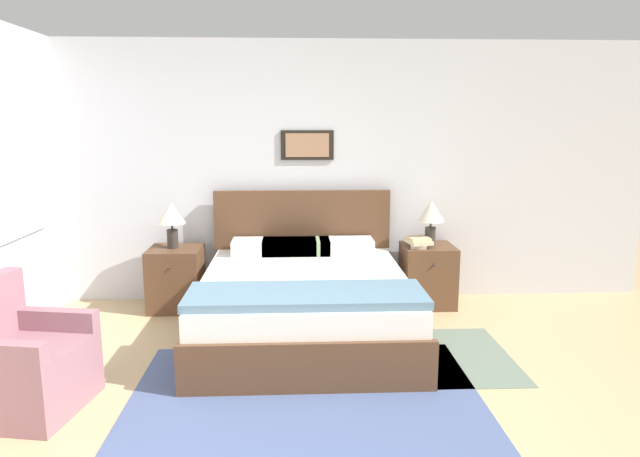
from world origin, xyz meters
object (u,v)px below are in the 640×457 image
at_px(table_lamp_near_window, 171,216).
at_px(table_lamp_by_door, 431,214).
at_px(armchair, 22,365).
at_px(bed, 304,301).
at_px(nightstand_near_window, 176,278).
at_px(nightstand_by_door, 427,275).

height_order(table_lamp_near_window, table_lamp_by_door, same).
distance_m(armchair, table_lamp_near_window, 2.16).
distance_m(bed, nightstand_near_window, 1.46).
xyz_separation_m(table_lamp_near_window, table_lamp_by_door, (2.51, 0.00, 0.00)).
xyz_separation_m(bed, armchair, (-1.81, -1.20, -0.01)).
bearing_deg(nightstand_near_window, bed, -32.14).
distance_m(armchair, table_lamp_by_door, 3.71).
distance_m(armchair, nightstand_by_door, 3.64).
height_order(armchair, nightstand_near_window, armchair).
distance_m(bed, table_lamp_near_window, 1.60).
bearing_deg(nightstand_near_window, table_lamp_by_door, 0.22).
bearing_deg(table_lamp_near_window, nightstand_by_door, -0.22).
xyz_separation_m(armchair, table_lamp_by_door, (3.07, 1.99, 0.62)).
bearing_deg(table_lamp_near_window, table_lamp_by_door, 0.00).
relative_size(table_lamp_near_window, table_lamp_by_door, 1.00).
relative_size(armchair, nightstand_near_window, 1.39).
bearing_deg(table_lamp_by_door, armchair, -147.03).
height_order(nightstand_near_window, table_lamp_by_door, table_lamp_by_door).
distance_m(armchair, nightstand_near_window, 2.06).
bearing_deg(bed, nightstand_by_door, 32.08).
bearing_deg(bed, armchair, -146.43).
xyz_separation_m(bed, nightstand_near_window, (-1.24, 0.78, -0.00)).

